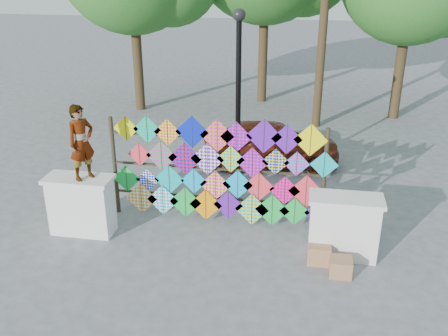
{
  "coord_description": "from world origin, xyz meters",
  "views": [
    {
      "loc": [
        1.83,
        -8.9,
        5.47
      ],
      "look_at": [
        0.21,
        0.6,
        1.36
      ],
      "focal_mm": 40.0,
      "sensor_mm": 36.0,
      "label": 1
    }
  ],
  "objects_px": {
    "kite_rack": "(220,172)",
    "vendor_woman": "(81,142)",
    "sedan": "(271,143)",
    "lamppost": "(238,90)"
  },
  "relations": [
    {
      "from": "kite_rack",
      "to": "lamppost",
      "type": "bearing_deg",
      "value": 81.55
    },
    {
      "from": "lamppost",
      "to": "vendor_woman",
      "type": "bearing_deg",
      "value": -142.15
    },
    {
      "from": "vendor_woman",
      "to": "lamppost",
      "type": "distance_m",
      "value": 3.64
    },
    {
      "from": "sedan",
      "to": "lamppost",
      "type": "bearing_deg",
      "value": 157.42
    },
    {
      "from": "kite_rack",
      "to": "lamppost",
      "type": "xyz_separation_m",
      "value": [
        0.19,
        1.28,
        1.48
      ]
    },
    {
      "from": "kite_rack",
      "to": "vendor_woman",
      "type": "distance_m",
      "value": 2.92
    },
    {
      "from": "lamppost",
      "to": "kite_rack",
      "type": "bearing_deg",
      "value": -98.45
    },
    {
      "from": "kite_rack",
      "to": "sedan",
      "type": "relative_size",
      "value": 1.29
    },
    {
      "from": "sedan",
      "to": "lamppost",
      "type": "xyz_separation_m",
      "value": [
        -0.63,
        -2.21,
        2.04
      ]
    },
    {
      "from": "kite_rack",
      "to": "vendor_woman",
      "type": "xyz_separation_m",
      "value": [
        -2.64,
        -0.92,
        0.85
      ]
    }
  ]
}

